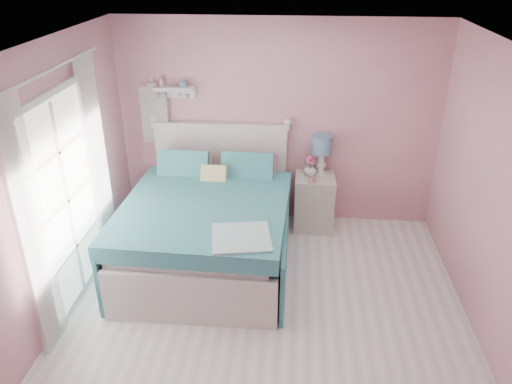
# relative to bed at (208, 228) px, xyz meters

# --- Properties ---
(floor) EXTENTS (4.50, 4.50, 0.00)m
(floor) POSITION_rel_bed_xyz_m (0.72, -1.12, -0.43)
(floor) COLOR silver
(floor) RESTS_ON ground
(room_shell) EXTENTS (4.50, 4.50, 4.50)m
(room_shell) POSITION_rel_bed_xyz_m (0.72, -1.12, 1.16)
(room_shell) COLOR #C57D96
(room_shell) RESTS_ON floor
(bed) EXTENTS (1.84, 2.29, 1.31)m
(bed) POSITION_rel_bed_xyz_m (0.00, 0.00, 0.00)
(bed) COLOR silver
(bed) RESTS_ON floor
(nightstand) EXTENTS (0.50, 0.49, 0.72)m
(nightstand) POSITION_rel_bed_xyz_m (1.22, 0.87, -0.07)
(nightstand) COLOR beige
(nightstand) RESTS_ON floor
(table_lamp) EXTENTS (0.25, 0.25, 0.50)m
(table_lamp) POSITION_rel_bed_xyz_m (1.28, 0.99, 0.64)
(table_lamp) COLOR white
(table_lamp) RESTS_ON nightstand
(vase) EXTENTS (0.20, 0.20, 0.17)m
(vase) POSITION_rel_bed_xyz_m (1.15, 0.91, 0.37)
(vase) COLOR silver
(vase) RESTS_ON nightstand
(teacup) EXTENTS (0.09, 0.09, 0.07)m
(teacup) POSITION_rel_bed_xyz_m (1.18, 0.70, 0.32)
(teacup) COLOR pink
(teacup) RESTS_ON nightstand
(roses) EXTENTS (0.14, 0.11, 0.12)m
(roses) POSITION_rel_bed_xyz_m (1.15, 0.90, 0.49)
(roses) COLOR #D8497F
(roses) RESTS_ON vase
(wall_shelf) EXTENTS (0.50, 0.15, 0.25)m
(wall_shelf) POSITION_rel_bed_xyz_m (-0.55, 1.07, 1.31)
(wall_shelf) COLOR silver
(wall_shelf) RESTS_ON room_shell
(hanging_dress) EXTENTS (0.34, 0.03, 0.72)m
(hanging_dress) POSITION_rel_bed_xyz_m (-0.83, 1.06, 0.97)
(hanging_dress) COLOR white
(hanging_dress) RESTS_ON room_shell
(french_door) EXTENTS (0.04, 1.32, 2.16)m
(french_door) POSITION_rel_bed_xyz_m (-1.25, -0.72, 0.65)
(french_door) COLOR silver
(french_door) RESTS_ON floor
(curtain_near) EXTENTS (0.04, 0.40, 2.32)m
(curtain_near) POSITION_rel_bed_xyz_m (-1.20, -1.46, 0.75)
(curtain_near) COLOR white
(curtain_near) RESTS_ON floor
(curtain_far) EXTENTS (0.04, 0.40, 2.32)m
(curtain_far) POSITION_rel_bed_xyz_m (-1.20, 0.03, 0.75)
(curtain_far) COLOR white
(curtain_far) RESTS_ON floor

